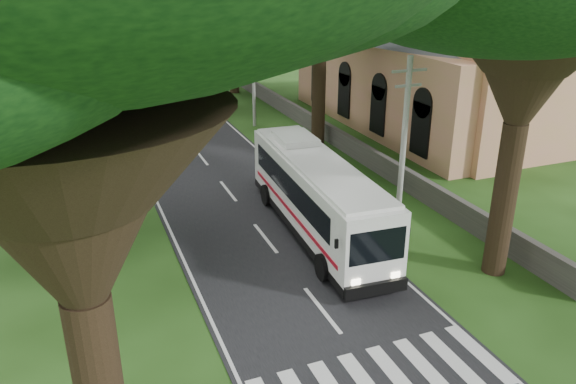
# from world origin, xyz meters

# --- Properties ---
(ground) EXTENTS (140.00, 140.00, 0.00)m
(ground) POSITION_xyz_m (0.00, 0.00, 0.00)
(ground) COLOR #1F3F12
(ground) RESTS_ON ground
(road) EXTENTS (8.00, 120.00, 0.04)m
(road) POSITION_xyz_m (0.00, 25.00, 0.01)
(road) COLOR black
(road) RESTS_ON ground
(crosswalk) EXTENTS (8.00, 3.00, 0.01)m
(crosswalk) POSITION_xyz_m (0.00, -2.00, 0.00)
(crosswalk) COLOR silver
(crosswalk) RESTS_ON ground
(property_wall) EXTENTS (0.35, 50.00, 1.20)m
(property_wall) POSITION_xyz_m (9.00, 24.00, 0.60)
(property_wall) COLOR #383533
(property_wall) RESTS_ON ground
(church) EXTENTS (14.00, 24.00, 11.60)m
(church) POSITION_xyz_m (17.86, 21.55, 4.91)
(church) COLOR tan
(church) RESTS_ON ground
(pole_near) EXTENTS (1.60, 0.24, 8.00)m
(pole_near) POSITION_xyz_m (5.50, 6.00, 4.18)
(pole_near) COLOR gray
(pole_near) RESTS_ON ground
(pole_mid) EXTENTS (1.60, 0.24, 8.00)m
(pole_mid) POSITION_xyz_m (5.50, 26.00, 4.18)
(pole_mid) COLOR gray
(pole_mid) RESTS_ON ground
(pole_far) EXTENTS (1.60, 0.24, 8.00)m
(pole_far) POSITION_xyz_m (5.50, 46.00, 4.18)
(pole_far) COLOR gray
(pole_far) RESTS_ON ground
(coach_bus) EXTENTS (3.26, 11.91, 3.48)m
(coach_bus) POSITION_xyz_m (2.36, 7.80, 1.87)
(coach_bus) COLOR white
(coach_bus) RESTS_ON ground
(distant_car_a) EXTENTS (2.05, 3.93, 1.28)m
(distant_car_a) POSITION_xyz_m (-3.00, 32.76, 0.67)
(distant_car_a) COLOR silver
(distant_car_a) RESTS_ON road
(distant_car_b) EXTENTS (1.75, 3.75, 1.19)m
(distant_car_b) POSITION_xyz_m (-1.22, 57.86, 0.62)
(distant_car_b) COLOR navy
(distant_car_b) RESTS_ON road
(distant_car_c) EXTENTS (2.27, 4.87, 1.38)m
(distant_car_c) POSITION_xyz_m (0.80, 56.27, 0.72)
(distant_car_c) COLOR maroon
(distant_car_c) RESTS_ON road
(pedestrian) EXTENTS (0.55, 0.74, 1.85)m
(pedestrian) POSITION_xyz_m (-7.65, 8.70, 0.93)
(pedestrian) COLOR black
(pedestrian) RESTS_ON ground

